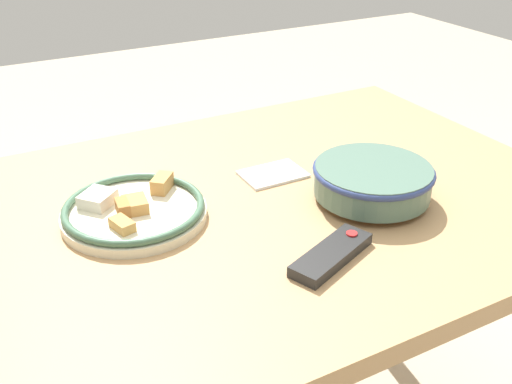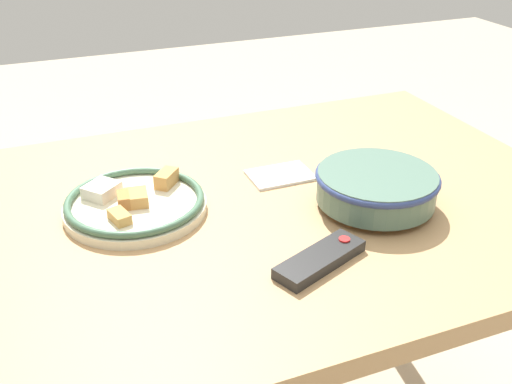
% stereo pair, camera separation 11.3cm
% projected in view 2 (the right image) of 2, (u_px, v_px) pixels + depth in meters
% --- Properties ---
extents(dining_table, '(1.26, 0.90, 0.77)m').
position_uv_depth(dining_table, '(264.00, 239.00, 1.22)').
color(dining_table, tan).
rests_on(dining_table, ground_plane).
extents(noodle_bowl, '(0.23, 0.23, 0.07)m').
position_uv_depth(noodle_bowl, '(376.00, 186.00, 1.13)').
color(noodle_bowl, '#4C6B5B').
rests_on(noodle_bowl, dining_table).
extents(food_plate, '(0.27, 0.27, 0.05)m').
position_uv_depth(food_plate, '(135.00, 203.00, 1.13)').
color(food_plate, beige).
rests_on(food_plate, dining_table).
extents(tv_remote, '(0.18, 0.12, 0.02)m').
position_uv_depth(tv_remote, '(321.00, 259.00, 0.98)').
color(tv_remote, black).
rests_on(tv_remote, dining_table).
extents(folded_napkin, '(0.13, 0.09, 0.01)m').
position_uv_depth(folded_napkin, '(280.00, 175.00, 1.26)').
color(folded_napkin, white).
rests_on(folded_napkin, dining_table).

